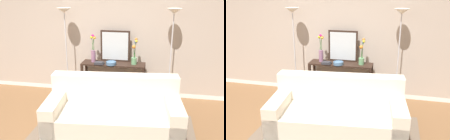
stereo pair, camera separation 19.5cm
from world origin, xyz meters
TOP-DOWN VIEW (x-y plane):
  - back_wall at (0.00, 2.36)m, footprint 12.00×0.15m
  - area_rug at (0.52, 0.62)m, footprint 2.65×1.72m
  - couch at (0.51, 0.78)m, footprint 2.23×1.20m
  - console_table at (0.28, 2.01)m, footprint 1.31×0.36m
  - floor_lamp_left at (-0.71, 1.98)m, footprint 0.28×0.28m
  - floor_lamp_right at (1.43, 1.98)m, footprint 0.28×0.28m
  - wall_mirror at (0.30, 2.16)m, footprint 0.62×0.02m
  - vase_tall_flowers at (-0.14, 2.04)m, footprint 0.11×0.11m
  - vase_short_flowers at (0.72, 2.02)m, footprint 0.12×0.13m
  - fruit_bowl at (0.26, 1.90)m, footprint 0.21×0.21m
  - book_stack at (0.01, 1.89)m, footprint 0.19×0.15m
  - book_row_under_console at (-0.09, 2.01)m, footprint 0.34×0.18m

SIDE VIEW (x-z plane):
  - area_rug at x=0.52m, z-range 0.00..0.01m
  - book_row_under_console at x=-0.09m, z-range -0.01..0.12m
  - couch at x=0.51m, z-range -0.13..0.75m
  - console_table at x=0.28m, z-range 0.15..0.94m
  - book_stack at x=0.01m, z-range 0.79..0.83m
  - fruit_bowl at x=0.26m, z-range 0.79..0.86m
  - vase_short_flowers at x=0.72m, z-range 0.72..1.26m
  - vase_tall_flowers at x=-0.14m, z-range 0.75..1.33m
  - wall_mirror at x=0.30m, z-range 0.79..1.44m
  - back_wall at x=0.00m, z-range 0.00..2.84m
  - floor_lamp_left at x=-0.71m, z-range 0.54..2.43m
  - floor_lamp_right at x=1.43m, z-range 0.55..2.46m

